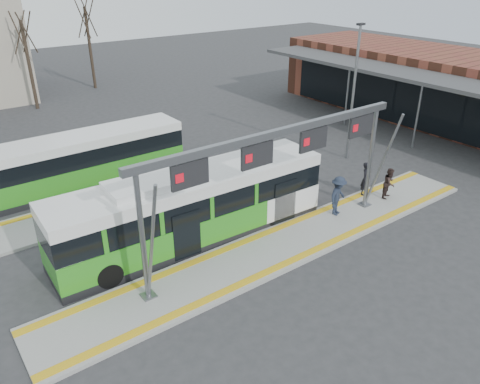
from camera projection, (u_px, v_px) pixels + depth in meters
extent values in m
plane|color=#2D2D30|center=(287.00, 245.00, 20.46)|extent=(120.00, 120.00, 0.00)
cube|color=gray|center=(287.00, 244.00, 20.42)|extent=(22.00, 3.00, 0.15)
cube|color=gray|center=(125.00, 202.00, 24.04)|extent=(20.00, 3.00, 0.15)
cube|color=gold|center=(270.00, 231.00, 21.21)|extent=(22.00, 0.35, 0.02)
cube|color=gold|center=(305.00, 254.00, 19.56)|extent=(22.00, 0.35, 0.02)
cube|color=gold|center=(115.00, 192.00, 24.82)|extent=(20.00, 0.35, 0.02)
cylinder|color=slate|center=(142.00, 237.00, 16.01)|extent=(0.20, 0.20, 5.05)
cube|color=slate|center=(149.00, 295.00, 17.11)|extent=(0.50, 0.50, 0.06)
cylinder|color=slate|center=(152.00, 246.00, 15.50)|extent=(0.12, 1.46, 4.90)
cylinder|color=slate|center=(370.00, 158.00, 22.43)|extent=(0.20, 0.20, 5.05)
cube|color=slate|center=(364.00, 204.00, 23.54)|extent=(0.50, 0.50, 0.06)
cylinder|color=slate|center=(382.00, 163.00, 21.93)|extent=(0.12, 1.46, 4.90)
cube|color=slate|center=(278.00, 133.00, 18.10)|extent=(13.00, 0.25, 0.30)
cube|color=black|center=(190.00, 175.00, 16.27)|extent=(1.50, 0.12, 0.95)
cube|color=red|center=(180.00, 178.00, 15.98)|extent=(0.32, 0.02, 0.32)
cube|color=black|center=(257.00, 155.00, 17.88)|extent=(1.50, 0.12, 0.95)
cube|color=red|center=(249.00, 159.00, 17.59)|extent=(0.32, 0.02, 0.32)
cube|color=black|center=(313.00, 139.00, 19.48)|extent=(1.50, 0.12, 0.95)
cube|color=red|center=(307.00, 142.00, 19.19)|extent=(0.32, 0.02, 0.32)
cube|color=black|center=(361.00, 126.00, 21.09)|extent=(1.50, 0.12, 0.95)
cube|color=red|center=(356.00, 128.00, 20.80)|extent=(0.32, 0.02, 0.32)
cube|color=brown|center=(477.00, 94.00, 34.01)|extent=(8.00, 32.00, 5.00)
cube|color=black|center=(443.00, 111.00, 31.98)|extent=(0.15, 28.00, 3.60)
cube|color=#3F3F42|center=(439.00, 79.00, 30.27)|extent=(4.00, 30.00, 0.25)
cylinder|color=slate|center=(417.00, 116.00, 30.31)|extent=(0.14, 0.14, 4.30)
cylinder|color=slate|center=(347.00, 97.00, 34.62)|extent=(0.14, 0.14, 4.30)
cube|color=black|center=(194.00, 235.00, 20.89)|extent=(12.46, 3.05, 0.36)
cube|color=#2C8A1E|center=(194.00, 220.00, 20.55)|extent=(12.46, 3.05, 1.19)
cube|color=black|center=(192.00, 198.00, 20.06)|extent=(12.46, 2.97, 1.03)
cube|color=white|center=(192.00, 181.00, 19.71)|extent=(12.46, 3.05, 0.52)
cube|color=orange|center=(302.00, 153.00, 22.91)|extent=(0.11, 1.84, 0.29)
cube|color=white|center=(145.00, 184.00, 18.48)|extent=(3.16, 1.95, 0.31)
cylinder|color=black|center=(109.00, 275.00, 17.67)|extent=(1.04, 0.34, 1.03)
cylinder|color=black|center=(89.00, 247.00, 19.39)|extent=(1.04, 0.34, 1.03)
cylinder|color=black|center=(276.00, 216.00, 21.78)|extent=(1.04, 0.34, 1.03)
cylinder|color=black|center=(247.00, 197.00, 23.50)|extent=(1.04, 0.34, 1.03)
cube|color=black|center=(84.00, 182.00, 25.99)|extent=(11.36, 2.46, 0.33)
cube|color=#2C8A1E|center=(83.00, 170.00, 25.67)|extent=(11.36, 2.46, 1.09)
cube|color=black|center=(80.00, 153.00, 25.22)|extent=(11.36, 2.38, 0.95)
cube|color=white|center=(78.00, 140.00, 24.91)|extent=(11.36, 2.46, 0.47)
cylinder|color=black|center=(12.00, 204.00, 22.96)|extent=(0.95, 0.29, 0.95)
cylinder|color=black|center=(2.00, 189.00, 24.47)|extent=(0.95, 0.29, 0.95)
cylinder|color=black|center=(148.00, 168.00, 26.93)|extent=(0.95, 0.29, 0.95)
cylinder|color=black|center=(132.00, 157.00, 28.44)|extent=(0.95, 0.29, 0.95)
imported|color=black|center=(366.00, 179.00, 24.22)|extent=(0.75, 0.59, 1.80)
imported|color=#2E211F|center=(389.00, 183.00, 23.96)|extent=(0.93, 0.81, 1.61)
imported|color=#1F2738|center=(338.00, 196.00, 22.28)|extent=(1.44, 1.10, 1.96)
cylinder|color=#382B21|center=(29.00, 66.00, 37.99)|extent=(0.28, 0.28, 7.07)
cylinder|color=#382B21|center=(90.00, 49.00, 44.34)|extent=(0.28, 0.28, 7.47)
cylinder|color=slate|center=(353.00, 95.00, 27.81)|extent=(0.16, 0.16, 8.03)
cube|color=black|center=(361.00, 24.00, 26.03)|extent=(0.50, 0.25, 0.12)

